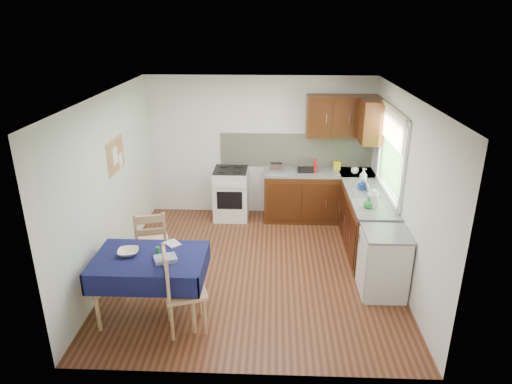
{
  "coord_description": "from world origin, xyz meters",
  "views": [
    {
      "loc": [
        0.25,
        -5.78,
        3.45
      ],
      "look_at": [
        0.01,
        0.28,
        1.09
      ],
      "focal_mm": 32.0,
      "sensor_mm": 36.0,
      "label": 1
    }
  ],
  "objects_px": {
    "dining_table": "(150,265)",
    "chair_near": "(180,288)",
    "kettle": "(373,199)",
    "chair_far": "(152,242)",
    "dish_rack": "(367,192)",
    "sandwich_press": "(305,167)",
    "toaster": "(276,168)"
  },
  "relations": [
    {
      "from": "dining_table",
      "to": "toaster",
      "type": "height_order",
      "value": "toaster"
    },
    {
      "from": "dining_table",
      "to": "toaster",
      "type": "distance_m",
      "value": 3.23
    },
    {
      "from": "chair_near",
      "to": "kettle",
      "type": "relative_size",
      "value": 3.9
    },
    {
      "from": "chair_far",
      "to": "dish_rack",
      "type": "relative_size",
      "value": 2.55
    },
    {
      "from": "dish_rack",
      "to": "kettle",
      "type": "height_order",
      "value": "kettle"
    },
    {
      "from": "dining_table",
      "to": "chair_near",
      "type": "xyz_separation_m",
      "value": [
        0.4,
        -0.26,
        -0.14
      ]
    },
    {
      "from": "chair_far",
      "to": "sandwich_press",
      "type": "relative_size",
      "value": 3.88
    },
    {
      "from": "dining_table",
      "to": "chair_near",
      "type": "distance_m",
      "value": 0.5
    },
    {
      "from": "dining_table",
      "to": "kettle",
      "type": "relative_size",
      "value": 4.89
    },
    {
      "from": "chair_far",
      "to": "dish_rack",
      "type": "height_order",
      "value": "dish_rack"
    },
    {
      "from": "dining_table",
      "to": "kettle",
      "type": "bearing_deg",
      "value": 4.16
    },
    {
      "from": "chair_far",
      "to": "dining_table",
      "type": "bearing_deg",
      "value": 88.74
    },
    {
      "from": "chair_near",
      "to": "sandwich_press",
      "type": "xyz_separation_m",
      "value": [
        1.6,
        3.18,
        0.42
      ]
    },
    {
      "from": "chair_far",
      "to": "sandwich_press",
      "type": "height_order",
      "value": "sandwich_press"
    },
    {
      "from": "toaster",
      "to": "dish_rack",
      "type": "distance_m",
      "value": 1.68
    },
    {
      "from": "chair_near",
      "to": "dish_rack",
      "type": "xyz_separation_m",
      "value": [
        2.47,
        2.15,
        0.37
      ]
    },
    {
      "from": "dining_table",
      "to": "toaster",
      "type": "relative_size",
      "value": 5.68
    },
    {
      "from": "dining_table",
      "to": "dish_rack",
      "type": "height_order",
      "value": "dish_rack"
    },
    {
      "from": "toaster",
      "to": "sandwich_press",
      "type": "xyz_separation_m",
      "value": [
        0.51,
        0.07,
        -0.01
      ]
    },
    {
      "from": "chair_near",
      "to": "dish_rack",
      "type": "relative_size",
      "value": 2.59
    },
    {
      "from": "toaster",
      "to": "dish_rack",
      "type": "xyz_separation_m",
      "value": [
        1.38,
        -0.95,
        -0.06
      ]
    },
    {
      "from": "chair_near",
      "to": "kettle",
      "type": "xyz_separation_m",
      "value": [
        2.46,
        1.63,
        0.47
      ]
    },
    {
      "from": "dish_rack",
      "to": "kettle",
      "type": "distance_m",
      "value": 0.53
    },
    {
      "from": "chair_near",
      "to": "chair_far",
      "type": "bearing_deg",
      "value": 11.17
    },
    {
      "from": "kettle",
      "to": "sandwich_press",
      "type": "bearing_deg",
      "value": 119.05
    },
    {
      "from": "dining_table",
      "to": "chair_far",
      "type": "bearing_deg",
      "value": 82.43
    },
    {
      "from": "kettle",
      "to": "toaster",
      "type": "bearing_deg",
      "value": 132.82
    },
    {
      "from": "chair_far",
      "to": "sandwich_press",
      "type": "distance_m",
      "value": 3.06
    },
    {
      "from": "chair_far",
      "to": "kettle",
      "type": "xyz_separation_m",
      "value": [
        3.07,
        0.53,
        0.48
      ]
    },
    {
      "from": "dining_table",
      "to": "dish_rack",
      "type": "xyz_separation_m",
      "value": [
        2.87,
        1.89,
        0.23
      ]
    },
    {
      "from": "chair_near",
      "to": "dining_table",
      "type": "bearing_deg",
      "value": 39.42
    },
    {
      "from": "sandwich_press",
      "to": "dish_rack",
      "type": "bearing_deg",
      "value": -71.85
    }
  ]
}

